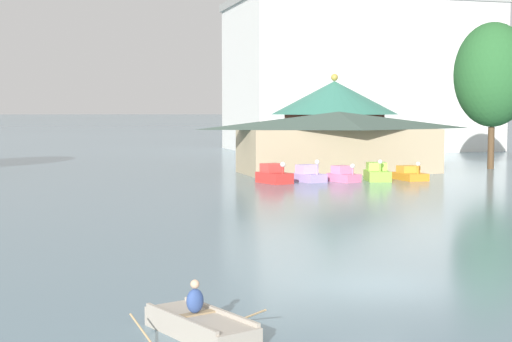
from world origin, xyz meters
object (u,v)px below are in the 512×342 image
pedal_boat_lime (377,173)px  background_building_block (358,75)px  pedal_boat_lavender (309,175)px  rowboat_with_rower (200,325)px  boathouse (339,141)px  shoreline_tree_right (493,75)px  pedal_boat_pink (343,175)px  pedal_boat_red (274,175)px  green_roof_pavilion (334,118)px  pedal_boat_orange (410,174)px

pedal_boat_lime → background_building_block: size_ratio=0.10×
pedal_boat_lavender → pedal_boat_lime: (5.23, -0.67, 0.05)m
rowboat_with_rower → background_building_block: (37.79, 80.43, 9.73)m
pedal_boat_lime → boathouse: size_ratio=0.18×
boathouse → shoreline_tree_right: 16.03m
pedal_boat_pink → boathouse: boathouse is taller
pedal_boat_lavender → background_building_block: background_building_block is taller
pedal_boat_pink → background_building_block: background_building_block is taller
rowboat_with_rower → pedal_boat_lime: bearing=129.4°
rowboat_with_rower → shoreline_tree_right: size_ratio=0.26×
rowboat_with_rower → pedal_boat_red: pedal_boat_red is taller
rowboat_with_rower → shoreline_tree_right: shoreline_tree_right is taller
shoreline_tree_right → pedal_boat_lime: bearing=-150.7°
pedal_boat_pink → green_roof_pavilion: green_roof_pavilion is taller
pedal_boat_lavender → green_roof_pavilion: green_roof_pavilion is taller
pedal_boat_lime → pedal_boat_orange: size_ratio=1.11×
rowboat_with_rower → pedal_boat_pink: size_ratio=1.28×
pedal_boat_red → pedal_boat_lime: (8.04, -0.29, -0.02)m
pedal_boat_red → pedal_boat_lavender: pedal_boat_lavender is taller
pedal_boat_pink → rowboat_with_rower: bearing=-46.1°
background_building_block → pedal_boat_red: bearing=-119.7°
rowboat_with_rower → pedal_boat_orange: (23.56, 36.40, 0.16)m
pedal_boat_orange → green_roof_pavilion: (0.51, 17.38, 4.13)m
rowboat_with_rower → pedal_boat_lime: (20.87, 36.45, 0.28)m
green_roof_pavilion → pedal_boat_pink: bearing=-108.9°
pedal_boat_pink → pedal_boat_orange: 5.44m
rowboat_with_rower → pedal_boat_lime: size_ratio=1.09×
pedal_boat_lavender → boathouse: bearing=127.1°
pedal_boat_pink → pedal_boat_orange: size_ratio=0.94×
pedal_boat_orange → shoreline_tree_right: size_ratio=0.22×
pedal_boat_orange → green_roof_pavilion: green_roof_pavilion is taller
pedal_boat_lavender → boathouse: 9.21m
pedal_boat_orange → background_building_block: size_ratio=0.09×
boathouse → shoreline_tree_right: size_ratio=1.34×
green_roof_pavilion → pedal_boat_orange: bearing=-91.7°
pedal_boat_pink → pedal_boat_orange: pedal_boat_orange is taller
rowboat_with_rower → background_building_block: size_ratio=0.10×
shoreline_tree_right → boathouse: bearing=-178.2°
shoreline_tree_right → background_building_block: bearing=86.8°
boathouse → green_roof_pavilion: green_roof_pavilion is taller
rowboat_with_rower → pedal_boat_lime: 42.00m
green_roof_pavilion → background_building_block: bearing=62.8°
pedal_boat_orange → pedal_boat_red: bearing=-94.7°
pedal_boat_lavender → pedal_boat_red: bearing=-99.6°
rowboat_with_rower → pedal_boat_orange: bearing=126.2°
pedal_boat_pink → background_building_block: 49.16m
pedal_boat_lime → shoreline_tree_right: (14.94, 8.39, 7.93)m
pedal_boat_lavender → pedal_boat_pink: bearing=56.6°
pedal_boat_pink → background_building_block: bearing=136.3°
boathouse → background_building_block: 40.49m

